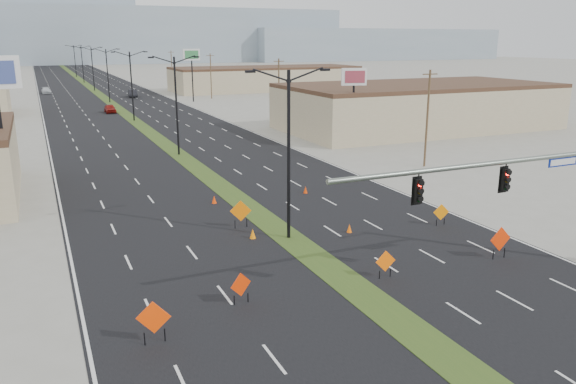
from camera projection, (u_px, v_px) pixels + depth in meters
name	position (u px, v px, depth m)	size (l,w,h in m)	color
ground	(406.00, 327.00, 23.45)	(600.00, 600.00, 0.00)	gray
road_surface	(107.00, 100.00, 111.51)	(25.00, 400.00, 0.02)	black
median_strip	(107.00, 100.00, 111.51)	(2.00, 400.00, 0.04)	#2F4C1B
building_se_near	(418.00, 108.00, 75.78)	(36.00, 18.00, 5.50)	tan
building_se_far	(266.00, 79.00, 134.66)	(44.00, 16.00, 5.00)	tan
mesa_center	(136.00, 35.00, 299.75)	(220.00, 50.00, 28.00)	#8293A2
mesa_east	(369.00, 44.00, 347.55)	(160.00, 50.00, 18.00)	#8293A2
signal_mast	(533.00, 185.00, 27.33)	(16.30, 0.60, 8.00)	slate
streetlight_0	(289.00, 150.00, 32.59)	(5.15, 0.24, 10.02)	black
streetlight_1	(176.00, 103.00, 57.25)	(5.15, 0.24, 10.02)	black
streetlight_2	(132.00, 84.00, 81.91)	(5.15, 0.24, 10.02)	black
streetlight_3	(108.00, 74.00, 106.56)	(5.15, 0.24, 10.02)	black
streetlight_4	(93.00, 67.00, 131.22)	(5.15, 0.24, 10.02)	black
streetlight_5	(82.00, 63.00, 155.88)	(5.15, 0.24, 10.02)	black
streetlight_6	(75.00, 60.00, 180.53)	(5.15, 0.24, 10.02)	black
utility_pole_0	(427.00, 117.00, 52.14)	(1.60, 0.20, 9.00)	#4C3823
utility_pole_1	(279.00, 88.00, 82.96)	(1.60, 0.20, 9.00)	#4C3823
utility_pole_2	(211.00, 75.00, 113.78)	(1.60, 0.20, 9.00)	#4C3823
utility_pole_3	(172.00, 68.00, 144.60)	(1.60, 0.20, 9.00)	#4C3823
car_left	(110.00, 109.00, 92.37)	(1.63, 4.04, 1.38)	maroon
car_mid	(132.00, 93.00, 117.81)	(1.63, 4.68, 1.54)	black
car_far	(46.00, 91.00, 125.48)	(1.86, 4.57, 1.33)	#B5BBC0
construction_sign_0	(154.00, 319.00, 21.92)	(1.32, 0.43, 1.82)	#F43C05
construction_sign_1	(241.00, 286.00, 25.31)	(1.09, 0.41, 1.51)	red
construction_sign_2	(241.00, 212.00, 35.57)	(1.32, 0.43, 1.82)	orange
construction_sign_3	(385.00, 262.00, 28.07)	(1.10, 0.13, 1.47)	#FF6005
construction_sign_4	(500.00, 240.00, 30.52)	(1.38, 0.06, 1.83)	red
construction_sign_5	(441.00, 213.00, 36.12)	(1.06, 0.27, 1.44)	orange
cone_0	(253.00, 234.00, 33.84)	(0.37, 0.37, 0.62)	orange
cone_1	(349.00, 228.00, 34.92)	(0.32, 0.32, 0.54)	#FF5F05
cone_2	(305.00, 190.00, 43.84)	(0.34, 0.34, 0.56)	red
cone_3	(214.00, 200.00, 41.12)	(0.36, 0.36, 0.60)	#F93D05
pole_sign_east_near	(354.00, 83.00, 61.83)	(2.81, 1.09, 8.64)	black
pole_sign_east_far	(192.00, 59.00, 107.18)	(3.27, 0.45, 10.00)	black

